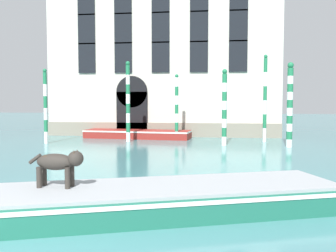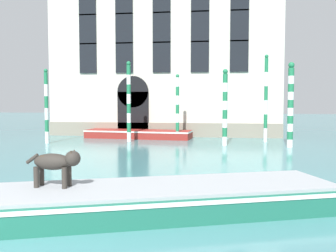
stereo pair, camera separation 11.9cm
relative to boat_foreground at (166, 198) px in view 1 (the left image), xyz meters
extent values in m
cube|color=beige|center=(-2.48, 18.93, 5.97)|extent=(14.41, 6.00, 12.52)
cube|color=gray|center=(-2.48, 15.88, 0.14)|extent=(14.41, 0.16, 0.85)
cube|color=black|center=(-4.26, 15.87, 1.08)|extent=(1.92, 0.14, 2.74)
cylinder|color=black|center=(-4.26, 15.87, 2.45)|extent=(1.92, 0.14, 1.92)
cube|color=black|center=(-7.09, 15.89, 4.54)|extent=(1.08, 0.10, 1.85)
cube|color=black|center=(-4.78, 15.89, 4.54)|extent=(1.08, 0.10, 1.85)
cube|color=black|center=(-2.48, 15.89, 4.54)|extent=(1.08, 0.10, 1.85)
cube|color=black|center=(-0.17, 15.89, 4.54)|extent=(1.08, 0.10, 1.85)
cube|color=black|center=(2.13, 15.89, 4.54)|extent=(1.08, 0.10, 1.85)
cube|color=black|center=(-7.09, 15.89, 6.30)|extent=(1.08, 0.10, 1.85)
cube|color=black|center=(-4.78, 15.89, 6.30)|extent=(1.08, 0.10, 1.85)
cube|color=black|center=(-2.48, 15.89, 6.30)|extent=(1.08, 0.10, 1.85)
cube|color=black|center=(-0.17, 15.89, 6.30)|extent=(1.08, 0.10, 1.85)
cube|color=black|center=(2.13, 15.89, 6.30)|extent=(1.08, 0.10, 1.85)
cube|color=black|center=(-7.09, 15.89, 8.07)|extent=(1.08, 0.10, 1.85)
cube|color=#1E6651|center=(0.00, 0.00, -0.05)|extent=(7.57, 4.47, 0.49)
cube|color=white|center=(0.00, 0.00, 0.14)|extent=(7.61, 4.51, 0.08)
cube|color=#9EA3A8|center=(0.00, 0.00, 0.23)|extent=(7.31, 4.24, 0.06)
cylinder|color=#332D28|center=(-1.85, -0.32, 0.46)|extent=(0.10, 0.10, 0.41)
cylinder|color=#332D28|center=(-1.85, -0.55, 0.46)|extent=(0.10, 0.10, 0.41)
cylinder|color=#332D28|center=(-2.43, -0.32, 0.46)|extent=(0.10, 0.10, 0.41)
cylinder|color=#332D28|center=(-2.43, -0.55, 0.46)|extent=(0.10, 0.10, 0.41)
ellipsoid|color=#332D28|center=(-2.14, -0.44, 0.76)|extent=(0.77, 0.33, 0.33)
ellipsoid|color=#382D23|center=(-2.25, -0.43, 0.85)|extent=(0.34, 0.23, 0.11)
sphere|color=#332D28|center=(-1.72, -0.44, 0.83)|extent=(0.31, 0.31, 0.31)
cone|color=#382D23|center=(-1.72, -0.35, 0.95)|extent=(0.09, 0.09, 0.12)
cone|color=#382D23|center=(-1.72, -0.52, 0.95)|extent=(0.09, 0.09, 0.12)
cylinder|color=#332D28|center=(-2.56, -0.43, 0.81)|extent=(0.27, 0.07, 0.22)
cube|color=maroon|center=(-3.70, 14.79, -0.05)|extent=(6.34, 2.19, 0.48)
cube|color=white|center=(-3.70, 14.79, 0.13)|extent=(6.37, 2.23, 0.08)
cube|color=#9EA3A8|center=(-3.70, 14.79, -0.08)|extent=(3.52, 1.52, 0.43)
cylinder|color=white|center=(-3.78, 12.81, -0.03)|extent=(0.21, 0.21, 0.51)
cylinder|color=#1E7247|center=(-3.78, 12.81, 0.48)|extent=(0.21, 0.21, 0.51)
cylinder|color=white|center=(-3.78, 12.81, 0.99)|extent=(0.21, 0.21, 0.51)
cylinder|color=#1E7247|center=(-3.78, 12.81, 1.50)|extent=(0.21, 0.21, 0.51)
cylinder|color=white|center=(-3.78, 12.81, 2.01)|extent=(0.21, 0.21, 0.51)
cylinder|color=#1E7247|center=(-3.78, 12.81, 2.53)|extent=(0.21, 0.21, 0.51)
cylinder|color=white|center=(-3.78, 12.81, 3.04)|extent=(0.21, 0.21, 0.51)
cylinder|color=#1E7247|center=(-3.78, 12.81, 3.55)|extent=(0.21, 0.21, 0.51)
sphere|color=#1E7247|center=(-3.78, 12.81, 3.90)|extent=(0.22, 0.22, 0.22)
cylinder|color=white|center=(-1.28, 13.87, -0.04)|extent=(0.19, 0.19, 0.50)
cylinder|color=#1E7247|center=(-1.28, 13.87, 0.45)|extent=(0.19, 0.19, 0.50)
cylinder|color=white|center=(-1.28, 13.87, 0.95)|extent=(0.19, 0.19, 0.50)
cylinder|color=#1E7247|center=(-1.28, 13.87, 1.45)|extent=(0.19, 0.19, 0.50)
cylinder|color=white|center=(-1.28, 13.87, 1.94)|extent=(0.19, 0.19, 0.50)
cylinder|color=#1E7247|center=(-1.28, 13.87, 2.44)|extent=(0.19, 0.19, 0.50)
cylinder|color=white|center=(-1.28, 13.87, 2.94)|extent=(0.19, 0.19, 0.50)
sphere|color=#1E7247|center=(-1.28, 13.87, 3.27)|extent=(0.20, 0.20, 0.20)
cylinder|color=white|center=(4.38, 11.45, -0.10)|extent=(0.27, 0.27, 0.38)
cylinder|color=#1E7247|center=(4.38, 11.45, 0.27)|extent=(0.27, 0.27, 0.38)
cylinder|color=white|center=(4.38, 11.45, 0.65)|extent=(0.27, 0.27, 0.38)
cylinder|color=#1E7247|center=(4.38, 11.45, 1.03)|extent=(0.27, 0.27, 0.38)
cylinder|color=white|center=(4.38, 11.45, 1.40)|extent=(0.27, 0.27, 0.38)
cylinder|color=#1E7247|center=(4.38, 11.45, 1.78)|extent=(0.27, 0.27, 0.38)
cylinder|color=white|center=(4.38, 11.45, 2.15)|extent=(0.27, 0.27, 0.38)
cylinder|color=#1E7247|center=(4.38, 11.45, 2.53)|extent=(0.27, 0.27, 0.38)
cylinder|color=white|center=(4.38, 11.45, 2.90)|extent=(0.27, 0.27, 0.38)
cylinder|color=#1E7247|center=(4.38, 11.45, 3.28)|extent=(0.27, 0.27, 0.38)
sphere|color=#1E7247|center=(4.38, 11.45, 3.59)|extent=(0.29, 0.29, 0.29)
cylinder|color=white|center=(-7.81, 11.46, 0.02)|extent=(0.19, 0.19, 0.61)
cylinder|color=#1E7247|center=(-7.81, 11.46, 0.63)|extent=(0.19, 0.19, 0.61)
cylinder|color=white|center=(-7.81, 11.46, 1.24)|extent=(0.19, 0.19, 0.61)
cylinder|color=#1E7247|center=(-7.81, 11.46, 1.85)|extent=(0.19, 0.19, 0.61)
cylinder|color=white|center=(-7.81, 11.46, 2.46)|extent=(0.19, 0.19, 0.61)
cylinder|color=#1E7247|center=(-7.81, 11.46, 3.07)|extent=(0.19, 0.19, 0.61)
sphere|color=#1E7247|center=(-7.81, 11.46, 3.46)|extent=(0.20, 0.20, 0.20)
cylinder|color=white|center=(3.47, 13.63, 0.08)|extent=(0.19, 0.19, 0.74)
cylinder|color=#1E7247|center=(3.47, 13.63, 0.82)|extent=(0.19, 0.19, 0.74)
cylinder|color=white|center=(3.47, 13.63, 1.57)|extent=(0.19, 0.19, 0.74)
cylinder|color=#1E7247|center=(3.47, 13.63, 2.31)|extent=(0.19, 0.19, 0.74)
cylinder|color=white|center=(3.47, 13.63, 3.05)|extent=(0.19, 0.19, 0.74)
cylinder|color=#1E7247|center=(3.47, 13.63, 3.79)|extent=(0.19, 0.19, 0.74)
sphere|color=#1E7247|center=(3.47, 13.63, 4.25)|extent=(0.20, 0.20, 0.20)
cylinder|color=white|center=(1.31, 11.74, -0.07)|extent=(0.24, 0.24, 0.44)
cylinder|color=#1E7247|center=(1.31, 11.74, 0.37)|extent=(0.24, 0.24, 0.44)
cylinder|color=white|center=(1.31, 11.74, 0.81)|extent=(0.24, 0.24, 0.44)
cylinder|color=#1E7247|center=(1.31, 11.74, 1.25)|extent=(0.24, 0.24, 0.44)
cylinder|color=white|center=(1.31, 11.74, 1.70)|extent=(0.24, 0.24, 0.44)
cylinder|color=#1E7247|center=(1.31, 11.74, 2.14)|extent=(0.24, 0.24, 0.44)
cylinder|color=white|center=(1.31, 11.74, 2.58)|extent=(0.24, 0.24, 0.44)
cylinder|color=#1E7247|center=(1.31, 11.74, 3.02)|extent=(0.24, 0.24, 0.44)
sphere|color=#1E7247|center=(1.31, 11.74, 3.35)|extent=(0.25, 0.25, 0.25)
camera|label=1|loc=(1.07, -7.76, 1.99)|focal=42.00mm
camera|label=2|loc=(1.18, -7.75, 1.99)|focal=42.00mm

